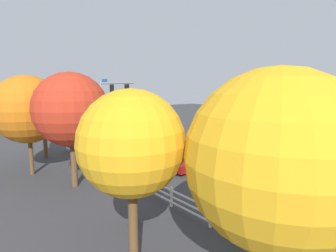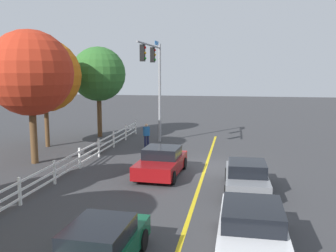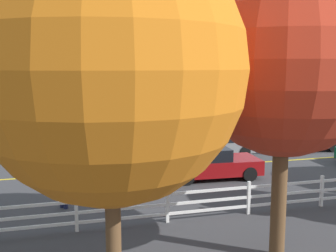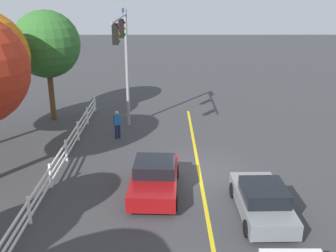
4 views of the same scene
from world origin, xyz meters
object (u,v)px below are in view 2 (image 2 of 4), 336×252
car_1 (96,252)px  tree_1 (44,75)px  car_2 (161,162)px  tree_2 (30,73)px  tree_4 (98,74)px  car_0 (246,177)px  pedestrian (146,135)px  car_3 (252,228)px

car_1 → tree_1: (15.31, 9.56, 4.36)m
car_2 → tree_2: tree_2 is taller
tree_2 → tree_4: bearing=-3.5°
car_2 → tree_1: bearing=-118.5°
car_0 → tree_1: size_ratio=0.56×
car_1 → pedestrian: (16.20, 2.59, 0.29)m
tree_2 → tree_4: tree_2 is taller
car_1 → tree_4: size_ratio=0.66×
car_3 → tree_1: tree_1 is taller
tree_1 → tree_4: tree_1 is taller
car_1 → car_2: (9.65, 0.21, 0.04)m
car_1 → car_2: 9.65m
car_0 → car_2: size_ratio=0.97×
pedestrian → tree_4: tree_4 is taller
pedestrian → car_1: bearing=153.1°
pedestrian → tree_2: size_ratio=0.22×
car_1 → tree_1: tree_1 is taller
car_3 → pedestrian: size_ratio=2.62×
tree_1 → tree_2: tree_2 is taller
tree_4 → tree_2: bearing=176.5°
car_2 → tree_2: 9.01m
pedestrian → car_2: bearing=163.9°
car_1 → car_3: car_3 is taller
car_1 → tree_1: 18.57m
car_1 → car_2: bearing=-176.9°
tree_1 → tree_2: bearing=-160.3°
car_0 → tree_2: size_ratio=0.55×
car_0 → car_2: car_2 is taller
car_0 → car_2: (1.93, 4.23, 0.01)m
car_2 → car_3: bearing=32.0°
car_2 → pedestrian: 6.98m
tree_1 → tree_2: 4.84m
tree_2 → tree_4: 9.12m
car_2 → tree_4: size_ratio=0.60×
car_0 → car_1: car_0 is taller
car_0 → car_2: 4.65m
car_1 → tree_1: bearing=-146.2°
car_0 → tree_2: tree_2 is taller
car_0 → pedestrian: 10.75m
car_2 → tree_2: size_ratio=0.57×
tree_1 → tree_4: (4.54, -2.18, 0.05)m
car_0 → tree_1: bearing=59.7°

